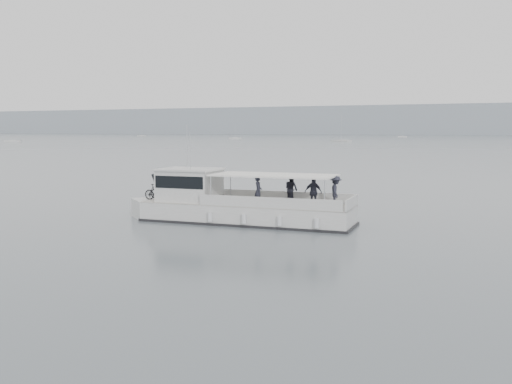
% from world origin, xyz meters
% --- Properties ---
extents(ground, '(1400.00, 1400.00, 0.00)m').
position_xyz_m(ground, '(0.00, 0.00, 0.00)').
color(ground, '#515B5F').
rests_on(ground, ground).
extents(headland, '(1400.00, 90.00, 28.00)m').
position_xyz_m(headland, '(0.00, 560.00, 14.00)').
color(headland, '#939EA8').
rests_on(headland, ground).
extents(tour_boat, '(12.43, 3.65, 5.18)m').
position_xyz_m(tour_boat, '(-5.68, 0.37, 0.85)').
color(tour_boat, silver).
rests_on(tour_boat, ground).
extents(moored_fleet, '(440.41, 309.04, 10.47)m').
position_xyz_m(moored_fleet, '(-16.48, 184.91, 0.36)').
color(moored_fleet, silver).
rests_on(moored_fleet, ground).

